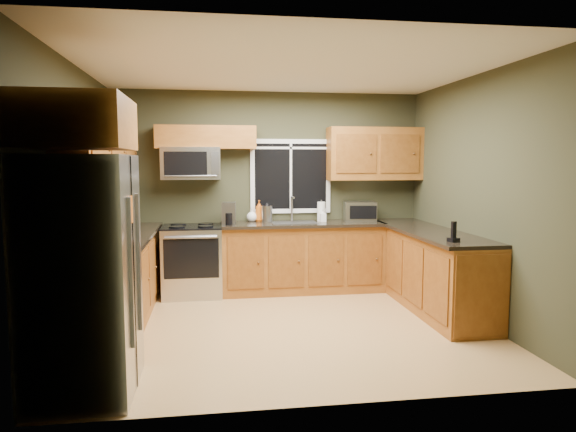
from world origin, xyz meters
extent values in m
plane|color=tan|center=(0.00, 0.00, 0.00)|extent=(4.20, 4.20, 0.00)
plane|color=white|center=(0.00, 0.00, 2.70)|extent=(4.20, 4.20, 0.00)
plane|color=#333320|center=(0.00, 1.80, 1.35)|extent=(4.20, 0.00, 4.20)
plane|color=#333320|center=(0.00, -1.80, 1.35)|extent=(4.20, 0.00, 4.20)
plane|color=#333320|center=(-2.10, 0.00, 1.35)|extent=(0.00, 3.60, 3.60)
plane|color=#333320|center=(2.10, 0.00, 1.35)|extent=(0.00, 3.60, 3.60)
cube|color=white|center=(0.30, 1.79, 1.55)|extent=(1.12, 0.03, 1.02)
cube|color=black|center=(0.30, 1.78, 1.55)|extent=(1.00, 0.01, 0.90)
cube|color=white|center=(0.30, 1.77, 1.55)|extent=(0.03, 0.01, 0.90)
cube|color=white|center=(0.30, 1.77, 1.94)|extent=(1.00, 0.01, 0.03)
cube|color=brown|center=(-1.80, 0.48, 0.45)|extent=(0.60, 2.65, 0.90)
cube|color=black|center=(-1.78, 0.48, 0.92)|extent=(0.65, 2.65, 0.04)
cube|color=brown|center=(0.42, 1.50, 0.45)|extent=(2.17, 0.60, 0.90)
cube|color=black|center=(0.42, 1.48, 0.92)|extent=(2.17, 0.65, 0.04)
cube|color=brown|center=(1.80, 0.55, 0.45)|extent=(0.60, 2.50, 0.90)
cube|color=brown|center=(1.80, -0.71, 0.45)|extent=(0.56, 0.02, 0.82)
cube|color=black|center=(1.78, 0.55, 0.92)|extent=(0.65, 2.50, 0.04)
cube|color=brown|center=(-1.94, 0.48, 1.86)|extent=(0.33, 2.65, 0.72)
cube|color=brown|center=(-0.85, 1.64, 2.07)|extent=(1.30, 0.33, 0.30)
cube|color=brown|center=(1.45, 1.64, 1.86)|extent=(1.30, 0.33, 0.72)
cube|color=brown|center=(-1.74, -1.30, 2.03)|extent=(0.72, 0.90, 0.38)
cube|color=#B7B7BC|center=(-1.74, -1.30, 0.90)|extent=(0.72, 0.90, 1.80)
cube|color=slate|center=(-1.37, -1.50, 0.95)|extent=(0.03, 0.04, 1.10)
cube|color=slate|center=(-1.37, -1.10, 0.95)|extent=(0.03, 0.04, 1.10)
cube|color=black|center=(-1.38, -1.30, 0.90)|extent=(0.01, 0.02, 1.78)
cube|color=#D26013|center=(-1.37, -1.40, 1.40)|extent=(0.01, 0.14, 0.20)
cube|color=#B7B7BC|center=(-1.05, 1.48, 0.45)|extent=(0.76, 0.65, 0.90)
cube|color=black|center=(-1.05, 1.48, 0.91)|extent=(0.76, 0.64, 0.03)
cube|color=black|center=(-1.05, 1.15, 0.55)|extent=(0.68, 0.02, 0.50)
cylinder|color=slate|center=(-1.05, 1.12, 0.82)|extent=(0.64, 0.04, 0.04)
cylinder|color=black|center=(-1.23, 1.33, 0.93)|extent=(0.20, 0.20, 0.01)
cylinder|color=black|center=(-0.87, 1.33, 0.93)|extent=(0.20, 0.20, 0.01)
cylinder|color=black|center=(-1.23, 1.61, 0.93)|extent=(0.20, 0.20, 0.01)
cylinder|color=black|center=(-0.87, 1.61, 0.93)|extent=(0.20, 0.20, 0.01)
cube|color=#B7B7BC|center=(-1.05, 1.61, 1.73)|extent=(0.76, 0.38, 0.42)
cube|color=black|center=(-1.11, 1.42, 1.73)|extent=(0.54, 0.01, 0.30)
cube|color=slate|center=(-0.74, 1.42, 1.73)|extent=(0.10, 0.01, 0.30)
cylinder|color=slate|center=(-1.05, 1.40, 1.57)|extent=(0.66, 0.02, 0.02)
cube|color=slate|center=(0.30, 1.48, 0.94)|extent=(0.60, 0.42, 0.02)
cylinder|color=#B7B7BC|center=(0.30, 1.68, 1.11)|extent=(0.03, 0.03, 0.34)
cylinder|color=#B7B7BC|center=(0.30, 1.60, 1.27)|extent=(0.03, 0.18, 0.03)
cube|color=#B7B7BC|center=(1.23, 1.56, 1.07)|extent=(0.46, 0.37, 0.26)
cube|color=black|center=(1.23, 1.39, 1.07)|extent=(0.36, 0.06, 0.18)
cube|color=slate|center=(-0.57, 1.43, 1.08)|extent=(0.19, 0.23, 0.29)
cylinder|color=black|center=(-0.57, 1.35, 1.02)|extent=(0.11, 0.11, 0.15)
cylinder|color=#B7B7BC|center=(-0.05, 1.63, 1.05)|extent=(0.17, 0.17, 0.22)
cone|color=black|center=(-0.05, 1.63, 1.18)|extent=(0.11, 0.11, 0.06)
cylinder|color=white|center=(0.70, 1.62, 1.07)|extent=(0.12, 0.12, 0.26)
cylinder|color=slate|center=(0.70, 1.62, 1.21)|extent=(0.02, 0.02, 0.04)
imported|color=#D26013|center=(-0.15, 1.70, 1.08)|extent=(0.12, 0.12, 0.29)
imported|color=white|center=(0.70, 1.50, 1.03)|extent=(0.08, 0.08, 0.17)
imported|color=white|center=(-0.25, 1.70, 1.03)|extent=(0.15, 0.15, 0.18)
cube|color=black|center=(1.64, -0.40, 0.96)|extent=(0.12, 0.12, 0.04)
cube|color=black|center=(1.64, -0.40, 1.07)|extent=(0.05, 0.04, 0.17)
camera|label=1|loc=(-0.78, -5.25, 1.75)|focal=32.00mm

